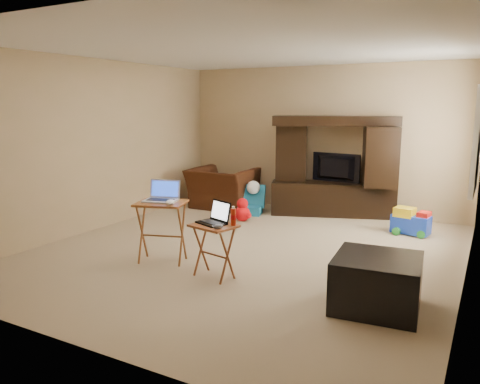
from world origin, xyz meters
The scene contains 22 objects.
floor centered at (0.00, 0.00, 0.00)m, with size 5.50×5.50×0.00m, color tan.
ceiling centered at (0.00, 0.00, 2.50)m, with size 5.50×5.50×0.00m, color silver.
wall_back centered at (0.00, 2.75, 1.25)m, with size 5.00×5.00×0.00m, color tan.
wall_front centered at (0.00, -2.75, 1.25)m, with size 5.00×5.00×0.00m, color tan.
wall_left centered at (-2.50, 0.00, 1.25)m, with size 5.50×5.50×0.00m, color tan.
wall_right centered at (2.50, 0.00, 1.25)m, with size 5.50×5.50×0.00m, color tan.
window_pane centered at (2.48, 1.55, 1.40)m, with size 1.20×1.20×0.00m, color white.
window_frame centered at (2.46, 1.55, 1.40)m, with size 0.06×1.14×1.34m, color white.
entertainment_center centered at (0.33, 2.47, 0.83)m, with size 2.03×0.51×1.66m, color black.
television centered at (0.33, 2.50, 0.80)m, with size 0.84×0.11×0.49m, color black.
recliner centered at (-1.59, 2.06, 0.36)m, with size 1.10×0.96×0.71m, color #401D0D.
child_rocker centered at (-0.91, 1.84, 0.25)m, with size 0.37×0.43×0.50m, color teal, non-canonical shape.
plush_toy centered at (-0.80, 1.35, 0.19)m, with size 0.34×0.28×0.38m, color red, non-canonical shape.
push_toy centered at (1.70, 1.82, 0.20)m, with size 0.53×0.38×0.40m, color blue, non-canonical shape.
ottoman centered at (1.82, -0.94, 0.24)m, with size 0.75×0.75×0.48m, color black.
tray_table_left centered at (-0.70, -0.84, 0.36)m, with size 0.56×0.45×0.72m, color #985224.
tray_table_right centered at (0.11, -0.99, 0.29)m, with size 0.45×0.36×0.59m, color #9D4D26.
laptop_left centered at (-0.73, -0.81, 0.84)m, with size 0.38×0.31×0.24m, color #BDBCC1.
laptop_right centered at (0.07, -0.97, 0.71)m, with size 0.31×0.26×0.24m, color black.
mouse_left centered at (-0.51, -0.91, 0.75)m, with size 0.09×0.15×0.06m, color white.
mouse_right centered at (0.24, -1.11, 0.61)m, with size 0.08×0.12×0.05m, color #3D3E42.
water_bottle centered at (0.31, -0.91, 0.68)m, with size 0.06×0.06×0.18m, color red.
Camera 1 is at (2.66, -5.08, 1.84)m, focal length 35.00 mm.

